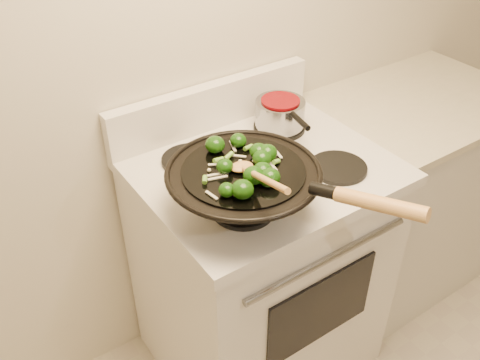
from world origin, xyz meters
TOP-DOWN VIEW (x-y plane):
  - stove at (-0.16, 1.17)m, footprint 0.78×0.67m
  - counter_unit at (0.63, 1.20)m, footprint 0.82×0.62m
  - wok at (-0.34, 1.01)m, footprint 0.42×0.68m
  - stirfry at (-0.33, 1.00)m, footprint 0.27×0.27m
  - wooden_spoon at (-0.36, 0.95)m, footprint 0.10×0.29m
  - saucepan at (0.02, 1.32)m, footprint 0.17×0.27m

SIDE VIEW (x-z plane):
  - counter_unit at x=0.63m, z-range 0.00..0.91m
  - stove at x=-0.16m, z-range -0.07..1.01m
  - saucepan at x=0.02m, z-range 0.93..1.03m
  - wok at x=-0.34m, z-range 0.89..1.12m
  - stirfry at x=-0.33m, z-range 1.06..1.11m
  - wooden_spoon at x=-0.36m, z-range 1.04..1.16m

